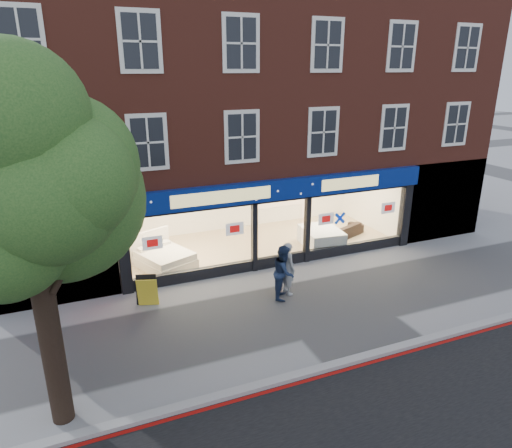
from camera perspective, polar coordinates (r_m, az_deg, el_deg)
ground at (r=14.51m, az=8.35°, el=-9.72°), size 120.00×120.00×0.00m
kerb_line at (r=12.36m, az=15.92°, el=-15.86°), size 60.00×0.10×0.01m
kerb_stone at (r=12.46m, az=15.37°, el=-15.20°), size 60.00×0.25×0.12m
showroom_floor at (r=18.73m, az=0.21°, el=-2.49°), size 11.00×4.50×0.10m
building at (r=18.98m, az=-1.87°, el=18.26°), size 19.00×8.26×10.30m
street_tree at (r=8.88m, az=-27.35°, el=3.93°), size 4.00×3.20×6.60m
display_bed at (r=16.85m, az=-11.54°, el=-4.10°), size 2.26×2.46×1.12m
bedside_table at (r=17.76m, az=-15.63°, el=-3.36°), size 0.52×0.52×0.55m
mattress_stack at (r=18.50m, az=8.15°, el=-1.66°), size 1.58×1.91×0.70m
sofa at (r=19.73m, az=11.05°, el=-0.74°), size 1.97×1.36×0.54m
a_board at (r=14.40m, az=-13.47°, el=-8.14°), size 0.72×0.57×0.96m
pedestrian_grey at (r=14.59m, az=4.01°, el=-5.54°), size 0.47×0.67×1.75m
pedestrian_blue at (r=14.34m, az=3.50°, el=-6.00°), size 1.00×1.06×1.74m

